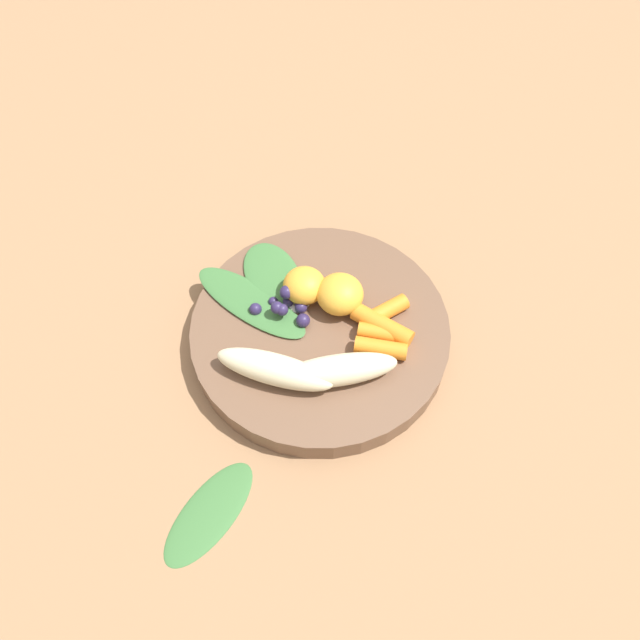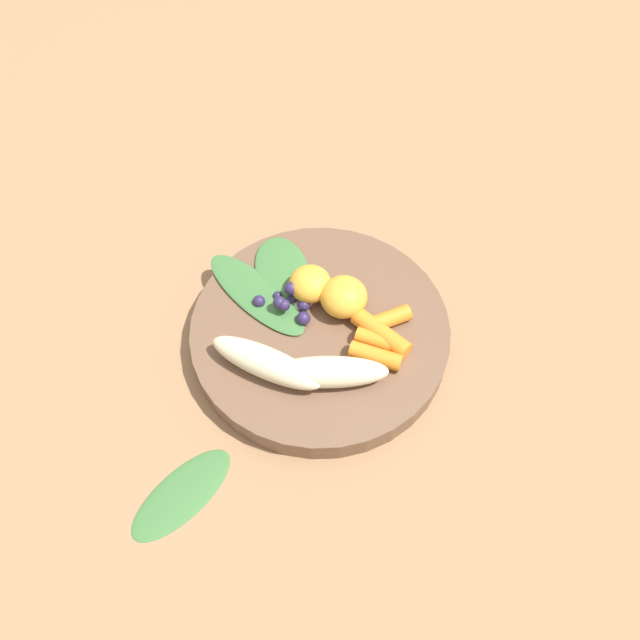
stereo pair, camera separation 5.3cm
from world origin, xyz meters
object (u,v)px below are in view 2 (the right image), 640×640
Objects in this scene: bowl at (320,332)px; banana_peeled_left at (328,372)px; banana_peeled_right at (266,363)px; orange_segment_near at (310,284)px; kale_leaf_stray at (184,495)px.

banana_peeled_left is (0.04, -0.05, 0.03)m from bowl.
orange_segment_near is (-0.02, 0.10, 0.00)m from banana_peeled_right.
orange_segment_near is at bearing -165.21° from kale_leaf_stray.
bowl is 0.05m from orange_segment_near.
orange_segment_near is (-0.03, 0.03, 0.03)m from bowl.
banana_peeled_right is at bearing -97.52° from bowl.
banana_peeled_left is at bearing -46.38° from bowl.
kale_leaf_stray is (0.00, -0.21, -0.01)m from bowl.
banana_peeled_right is 0.10m from orange_segment_near.
orange_segment_near is at bearing 98.91° from banana_peeled_left.
banana_peeled_left is 0.06m from banana_peeled_right.
orange_segment_near reaches higher than kale_leaf_stray.
banana_peeled_right is 1.05× the size of kale_leaf_stray.
bowl is 0.08m from banana_peeled_right.
banana_peeled_left is at bearing -43.35° from orange_segment_near.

